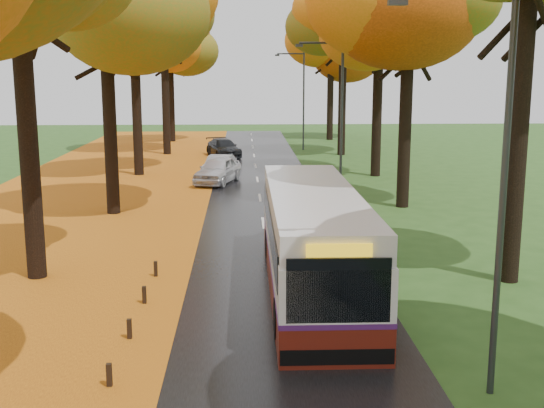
{
  "coord_description": "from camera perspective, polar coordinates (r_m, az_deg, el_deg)",
  "views": [
    {
      "loc": [
        -0.86,
        -4.84,
        6.53
      ],
      "look_at": [
        0.0,
        15.19,
        2.6
      ],
      "focal_mm": 45.0,
      "sensor_mm": 36.0,
      "label": 1
    }
  ],
  "objects": [
    {
      "name": "road",
      "position": [
        30.56,
        -0.79,
        -1.21
      ],
      "size": [
        6.5,
        90.0,
        0.04
      ],
      "primitive_type": "cube",
      "color": "black",
      "rests_on": "ground"
    },
    {
      "name": "centre_line",
      "position": [
        30.55,
        -0.79,
        -1.17
      ],
      "size": [
        0.12,
        90.0,
        0.01
      ],
      "primitive_type": "cube",
      "color": "silver",
      "rests_on": "road"
    },
    {
      "name": "leaf_verge",
      "position": [
        31.61,
        -17.32,
        -1.33
      ],
      "size": [
        12.0,
        90.0,
        0.02
      ],
      "primitive_type": "cube",
      "color": "#82390B",
      "rests_on": "ground"
    },
    {
      "name": "leaf_drift",
      "position": [
        30.62,
        -6.5,
        -1.22
      ],
      "size": [
        0.9,
        90.0,
        0.01
      ],
      "primitive_type": "cube",
      "color": "orange",
      "rests_on": "road"
    },
    {
      "name": "trees_left",
      "position": [
        32.66,
        -14.16,
        16.04
      ],
      "size": [
        9.2,
        74.0,
        13.88
      ],
      "color": "black",
      "rests_on": "ground"
    },
    {
      "name": "trees_right",
      "position": [
        32.91,
        12.22,
        16.35
      ],
      "size": [
        9.3,
        74.2,
        13.96
      ],
      "color": "black",
      "rests_on": "ground"
    },
    {
      "name": "streetlamp_near",
      "position": [
        13.83,
        17.92,
        3.0
      ],
      "size": [
        2.45,
        0.18,
        8.0
      ],
      "color": "#333538",
      "rests_on": "ground"
    },
    {
      "name": "streetlamp_mid",
      "position": [
        35.22,
        5.45,
        8.08
      ],
      "size": [
        2.45,
        0.18,
        8.0
      ],
      "color": "#333538",
      "rests_on": "ground"
    },
    {
      "name": "streetlamp_far",
      "position": [
        57.07,
        2.41,
        9.25
      ],
      "size": [
        2.45,
        0.18,
        8.0
      ],
      "color": "#333538",
      "rests_on": "ground"
    },
    {
      "name": "bus",
      "position": [
        20.38,
        3.44,
        -2.89
      ],
      "size": [
        2.68,
        11.44,
        3.01
      ],
      "rotation": [
        0.0,
        0.0,
        -0.0
      ],
      "color": "#5B170E",
      "rests_on": "road"
    },
    {
      "name": "car_white",
      "position": [
        40.06,
        -4.57,
        2.85
      ],
      "size": [
        3.07,
        4.87,
        1.54
      ],
      "primitive_type": "imported",
      "rotation": [
        0.0,
        0.0,
        -0.3
      ],
      "color": "silver",
      "rests_on": "road"
    },
    {
      "name": "car_silver",
      "position": [
        42.63,
        -4.44,
        3.19
      ],
      "size": [
        2.19,
        4.17,
        1.31
      ],
      "primitive_type": "imported",
      "rotation": [
        0.0,
        0.0,
        -0.21
      ],
      "color": "#9EA1A5",
      "rests_on": "road"
    },
    {
      "name": "car_dark",
      "position": [
        52.58,
        -4.08,
        4.71
      ],
      "size": [
        3.17,
        4.98,
        1.34
      ],
      "primitive_type": "imported",
      "rotation": [
        0.0,
        0.0,
        0.3
      ],
      "color": "black",
      "rests_on": "road"
    }
  ]
}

